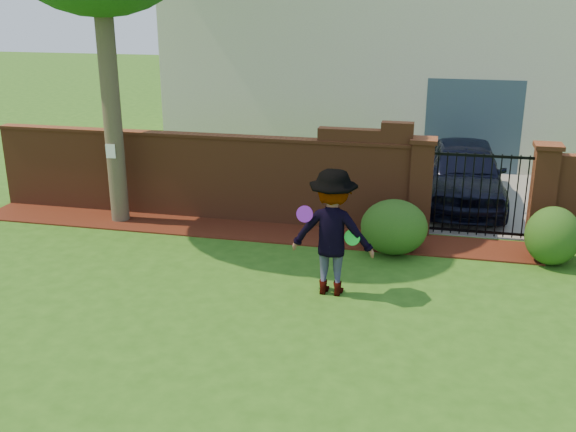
% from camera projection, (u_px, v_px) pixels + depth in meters
% --- Properties ---
extents(ground, '(80.00, 80.00, 0.01)m').
position_uv_depth(ground, '(241.00, 312.00, 9.74)').
color(ground, '#2A5816').
rests_on(ground, ground).
extents(mulch_bed, '(11.10, 1.08, 0.03)m').
position_uv_depth(mulch_bed, '(244.00, 230.00, 13.02)').
color(mulch_bed, '#3D140B').
rests_on(mulch_bed, ground).
extents(brick_wall, '(8.70, 0.31, 2.16)m').
position_uv_depth(brick_wall, '(202.00, 174.00, 13.57)').
color(brick_wall, brown).
rests_on(brick_wall, ground).
extents(pillar_left, '(0.50, 0.50, 1.88)m').
position_uv_depth(pillar_left, '(421.00, 186.00, 12.62)').
color(pillar_left, brown).
rests_on(pillar_left, ground).
extents(pillar_right, '(0.50, 0.50, 1.88)m').
position_uv_depth(pillar_right, '(543.00, 193.00, 12.15)').
color(pillar_right, brown).
rests_on(pillar_right, ground).
extents(iron_gate, '(1.78, 0.03, 1.60)m').
position_uv_depth(iron_gate, '(480.00, 195.00, 12.42)').
color(iron_gate, black).
rests_on(iron_gate, ground).
extents(driveway, '(3.20, 8.00, 0.01)m').
position_uv_depth(driveway, '(470.00, 182.00, 16.39)').
color(driveway, gray).
rests_on(driveway, ground).
extents(house, '(12.40, 6.40, 6.30)m').
position_uv_depth(house, '(388.00, 39.00, 19.60)').
color(house, '#ECE3C5').
rests_on(house, ground).
extents(car, '(1.79, 4.19, 1.41)m').
position_uv_depth(car, '(465.00, 176.00, 14.30)').
color(car, black).
rests_on(car, ground).
extents(paper_notice, '(0.20, 0.01, 0.28)m').
position_uv_depth(paper_notice, '(110.00, 151.00, 12.99)').
color(paper_notice, white).
rests_on(paper_notice, tree).
extents(shrub_left, '(1.19, 1.19, 0.97)m').
position_uv_depth(shrub_left, '(394.00, 227.00, 11.80)').
color(shrub_left, '#174414').
rests_on(shrub_left, ground).
extents(shrub_middle, '(0.93, 0.93, 1.02)m').
position_uv_depth(shrub_middle, '(553.00, 236.00, 11.30)').
color(shrub_middle, '#174414').
rests_on(shrub_middle, ground).
extents(man, '(1.31, 0.78, 1.98)m').
position_uv_depth(man, '(332.00, 233.00, 10.03)').
color(man, gray).
rests_on(man, ground).
extents(frisbee_purple, '(0.25, 0.08, 0.25)m').
position_uv_depth(frisbee_purple, '(305.00, 214.00, 9.86)').
color(frisbee_purple, purple).
rests_on(frisbee_purple, man).
extents(frisbee_green, '(0.25, 0.10, 0.25)m').
position_uv_depth(frisbee_green, '(352.00, 237.00, 9.88)').
color(frisbee_green, green).
rests_on(frisbee_green, man).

